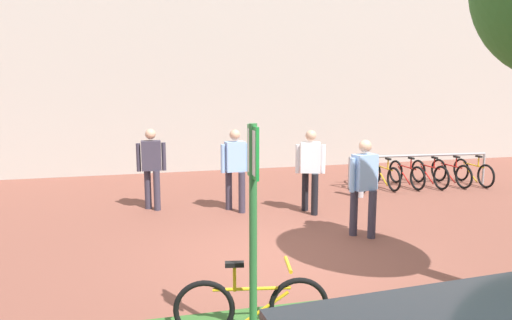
{
  "coord_description": "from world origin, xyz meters",
  "views": [
    {
      "loc": [
        -2.32,
        -7.0,
        2.78
      ],
      "look_at": [
        -0.09,
        1.93,
        1.25
      ],
      "focal_mm": 35.02,
      "sensor_mm": 36.0,
      "label": 1
    }
  ],
  "objects": [
    {
      "name": "bike_rack_cluster",
      "position": [
        4.76,
        4.19,
        0.35
      ],
      "size": [
        3.75,
        1.76,
        0.83
      ],
      "color": "#99999E",
      "rests_on": "ground"
    },
    {
      "name": "person_shirt_blue",
      "position": [
        1.54,
        0.75,
        0.98
      ],
      "size": [
        0.59,
        0.36,
        1.72
      ],
      "color": "#383342",
      "rests_on": "ground"
    },
    {
      "name": "person_casual_tan",
      "position": [
        -0.28,
        2.96,
        0.98
      ],
      "size": [
        0.61,
        0.46,
        1.72
      ],
      "color": "#383342",
      "rests_on": "ground"
    },
    {
      "name": "bollard_steel",
      "position": [
        2.8,
        3.45,
        0.45
      ],
      "size": [
        0.16,
        0.16,
        0.9
      ],
      "primitive_type": "cylinder",
      "color": "#ADADB2",
      "rests_on": "ground"
    },
    {
      "name": "planter_strip",
      "position": [
        0.85,
        -2.32,
        0.08
      ],
      "size": [
        7.0,
        1.1,
        0.16
      ],
      "primitive_type": "cube",
      "color": "#336028",
      "rests_on": "ground"
    },
    {
      "name": "person_shirt_white",
      "position": [
        1.19,
        2.47,
        0.98
      ],
      "size": [
        0.59,
        0.51,
        1.72
      ],
      "color": "black",
      "rests_on": "ground"
    },
    {
      "name": "person_suited_navy",
      "position": [
        -1.95,
        3.52,
        0.98
      ],
      "size": [
        0.61,
        0.31,
        1.72
      ],
      "color": "#383342",
      "rests_on": "ground"
    },
    {
      "name": "bike_at_sign",
      "position": [
        -1.15,
        -2.12,
        0.35
      ],
      "size": [
        1.67,
        0.45,
        0.86
      ],
      "color": "black",
      "rests_on": "ground"
    },
    {
      "name": "ground_plane",
      "position": [
        0.0,
        0.0,
        0.0
      ],
      "size": [
        60.0,
        60.0,
        0.0
      ],
      "primitive_type": "plane",
      "color": "brown"
    },
    {
      "name": "building_facade",
      "position": [
        0.0,
        8.23,
        5.0
      ],
      "size": [
        28.0,
        1.2,
        10.0
      ],
      "primitive_type": "cube",
      "color": "#B2ADA3",
      "rests_on": "ground"
    },
    {
      "name": "parking_sign_post",
      "position": [
        -1.18,
        -2.32,
        1.53
      ],
      "size": [
        0.08,
        0.36,
        2.34
      ],
      "color": "#2D7238",
      "rests_on": "ground"
    }
  ]
}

